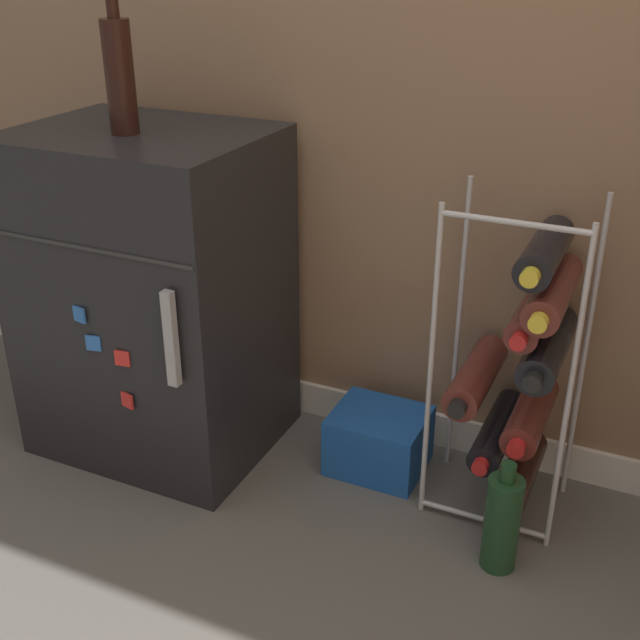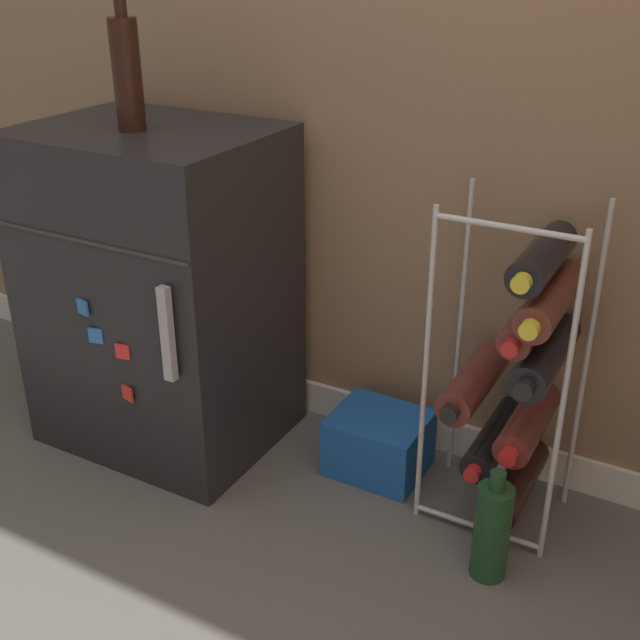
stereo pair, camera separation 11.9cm
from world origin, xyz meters
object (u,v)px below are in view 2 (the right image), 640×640
at_px(wine_rack, 521,374).
at_px(soda_box, 379,443).
at_px(fridge_top_bottle, 127,73).
at_px(mini_fridge, 161,291).
at_px(loose_bottle_floor, 492,530).

height_order(wine_rack, soda_box, wine_rack).
bearing_deg(wine_rack, fridge_top_bottle, -172.32).
xyz_separation_m(mini_fridge, wine_rack, (0.89, 0.09, -0.04)).
distance_m(mini_fridge, soda_box, 0.66).
relative_size(wine_rack, soda_box, 3.27).
height_order(mini_fridge, fridge_top_bottle, fridge_top_bottle).
height_order(soda_box, loose_bottle_floor, loose_bottle_floor).
relative_size(fridge_top_bottle, loose_bottle_floor, 1.09).
bearing_deg(mini_fridge, fridge_top_bottle, -102.95).
relative_size(mini_fridge, wine_rack, 1.09).
bearing_deg(mini_fridge, wine_rack, 5.65).
distance_m(wine_rack, fridge_top_bottle, 1.07).
bearing_deg(wine_rack, loose_bottle_floor, -82.38).
relative_size(wine_rack, fridge_top_bottle, 2.64).
relative_size(mini_fridge, fridge_top_bottle, 2.89).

